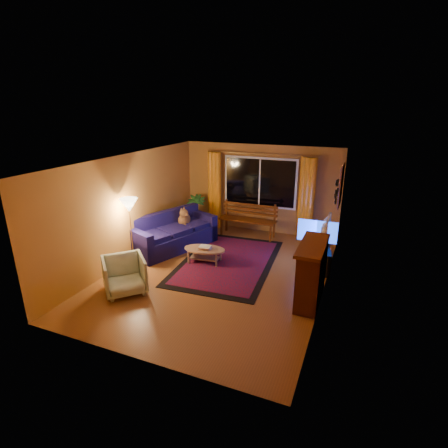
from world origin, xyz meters
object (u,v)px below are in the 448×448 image
at_px(tv_console, 320,255).
at_px(coffee_table, 205,255).
at_px(sofa, 173,231).
at_px(armchair, 124,273).
at_px(bench, 247,228).
at_px(floor_lamp, 131,232).

bearing_deg(tv_console, coffee_table, -171.54).
height_order(coffee_table, tv_console, tv_console).
xyz_separation_m(sofa, tv_console, (3.64, 0.36, -0.20)).
height_order(sofa, armchair, sofa).
height_order(bench, floor_lamp, floor_lamp).
xyz_separation_m(bench, floor_lamp, (-1.85, -2.76, 0.56)).
bearing_deg(bench, sofa, -133.78).
height_order(armchair, floor_lamp, floor_lamp).
xyz_separation_m(bench, tv_console, (2.15, -1.17, 0.02)).
height_order(bench, coffee_table, bench).
relative_size(bench, armchair, 1.99).
bearing_deg(sofa, bench, 67.53).
height_order(bench, tv_console, tv_console).
relative_size(floor_lamp, tv_console, 1.30).
height_order(bench, sofa, sofa).
height_order(sofa, tv_console, sofa).
xyz_separation_m(sofa, coffee_table, (1.12, -0.50, -0.28)).
bearing_deg(tv_console, armchair, -152.06).
xyz_separation_m(floor_lamp, tv_console, (4.00, 1.59, -0.54)).
xyz_separation_m(armchair, coffee_table, (0.88, 1.82, -0.22)).
bearing_deg(armchair, tv_console, -7.37).
bearing_deg(floor_lamp, bench, 56.12).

